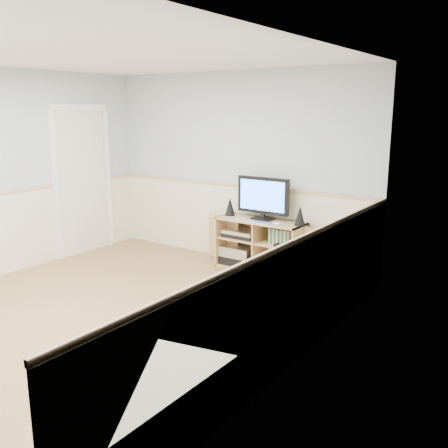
{
  "coord_description": "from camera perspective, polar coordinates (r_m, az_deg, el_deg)",
  "views": [
    {
      "loc": [
        3.66,
        -3.27,
        2.0
      ],
      "look_at": [
        0.53,
        1.2,
        0.75
      ],
      "focal_mm": 40.0,
      "sensor_mm": 36.0,
      "label": 1
    }
  ],
  "objects": [
    {
      "name": "keyboard",
      "position": [
        6.12,
        4.27,
        0.16
      ],
      "size": [
        0.29,
        0.12,
        0.01
      ],
      "primitive_type": "cube",
      "rotation": [
        0.0,
        0.0,
        0.03
      ],
      "color": "silver",
      "rests_on": "media_cabinet"
    },
    {
      "name": "speaker_left",
      "position": [
        6.53,
        0.69,
        2.03
      ],
      "size": [
        0.13,
        0.13,
        0.24
      ],
      "primitive_type": "cone",
      "color": "black",
      "rests_on": "media_cabinet"
    },
    {
      "name": "game_cases",
      "position": [
        6.16,
        6.51,
        -1.44
      ],
      "size": [
        0.28,
        0.13,
        0.19
      ],
      "primitive_type": "cube",
      "color": "#3F8C3F",
      "rests_on": "media_cabinet"
    },
    {
      "name": "media_cabinet",
      "position": [
        6.4,
        4.4,
        -2.26
      ],
      "size": [
        1.77,
        0.42,
        0.65
      ],
      "color": "tan",
      "rests_on": "floor"
    },
    {
      "name": "mouse",
      "position": [
        6.01,
        6.05,
        0.01
      ],
      "size": [
        0.1,
        0.07,
        0.04
      ],
      "primitive_type": "ellipsoid",
      "rotation": [
        0.0,
        0.0,
        -0.05
      ],
      "color": "white",
      "rests_on": "media_cabinet"
    },
    {
      "name": "game_consoles",
      "position": [
        6.28,
        6.35,
        -5.08
      ],
      "size": [
        0.45,
        0.3,
        0.11
      ],
      "color": "white",
      "rests_on": "media_cabinet"
    },
    {
      "name": "speaker_right",
      "position": [
        6.03,
        8.67,
        0.97
      ],
      "size": [
        0.13,
        0.13,
        0.24
      ],
      "primitive_type": "cone",
      "color": "black",
      "rests_on": "media_cabinet"
    },
    {
      "name": "room",
      "position": [
        5.09,
        -12.49,
        3.72
      ],
      "size": [
        4.04,
        4.54,
        2.54
      ],
      "color": "#A17547",
      "rests_on": "ground"
    },
    {
      "name": "av_components",
      "position": [
        6.54,
        1.84,
        -2.92
      ],
      "size": [
        0.52,
        0.33,
        0.47
      ],
      "color": "black",
      "rests_on": "media_cabinet"
    },
    {
      "name": "monitor",
      "position": [
        6.27,
        4.48,
        3.13
      ],
      "size": [
        0.72,
        0.18,
        0.54
      ],
      "color": "black",
      "rests_on": "media_cabinet"
    },
    {
      "name": "wall_outlet",
      "position": [
        6.27,
        8.96,
        -0.18
      ],
      "size": [
        0.12,
        0.03,
        0.12
      ],
      "primitive_type": "cube",
      "color": "white",
      "rests_on": "wall_back"
    }
  ]
}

